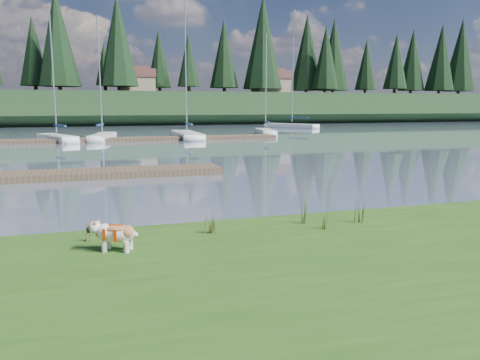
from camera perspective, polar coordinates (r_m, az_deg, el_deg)
name	(u,v)px	position (r m, az deg, el deg)	size (l,w,h in m)	color
ground	(111,141)	(42.35, -15.40, 4.57)	(200.00, 200.00, 0.00)	slate
bank	(215,310)	(7.05, -3.10, -15.53)	(60.00, 9.00, 0.35)	#2C5017
ridge	(100,109)	(85.23, -16.65, 8.32)	(200.00, 20.00, 5.00)	black
bulldog	(115,233)	(9.29, -14.96, -6.22)	(0.96, 0.64, 0.57)	silver
dock_near	(34,176)	(21.55, -23.81, 0.43)	(16.00, 2.00, 0.30)	#4C3D2C
dock_far	(135,139)	(42.46, -12.71, 4.88)	(26.00, 2.20, 0.30)	#4C3D2C
sailboat_bg_1	(54,137)	(44.30, -21.69, 4.86)	(4.14, 7.15, 10.81)	white
sailboat_bg_2	(104,136)	(44.71, -16.26, 5.18)	(2.91, 7.40, 10.98)	white
sailboat_bg_3	(185,134)	(45.98, -6.67, 5.57)	(2.11, 9.60, 13.87)	white
sailboat_bg_4	(265,131)	(50.90, 3.02, 5.96)	(2.81, 7.28, 10.62)	white
sailboat_bg_5	(287,125)	(66.30, 5.80, 6.64)	(6.15, 8.36, 12.47)	white
weed_0	(208,223)	(10.24, -3.90, -5.26)	(0.17, 0.14, 0.53)	#475B23
weed_1	(212,222)	(10.24, -3.47, -5.15)	(0.17, 0.14, 0.58)	#475B23
weed_2	(306,211)	(11.12, 8.01, -3.74)	(0.17, 0.14, 0.73)	#475B23
weed_3	(89,229)	(10.12, -17.93, -5.71)	(0.17, 0.14, 0.60)	#475B23
weed_4	(324,221)	(10.75, 10.19, -4.91)	(0.17, 0.14, 0.44)	#475B23
weed_5	(359,211)	(11.44, 14.33, -3.72)	(0.17, 0.14, 0.66)	#475B23
mud_lip	(168,237)	(11.15, -8.80, -6.83)	(60.00, 0.50, 0.14)	#33281C
conifer_3	(33,51)	(85.07, -23.89, 14.17)	(4.84, 4.84, 12.25)	#382619
conifer_4	(118,41)	(78.98, -14.65, 16.08)	(6.16, 6.16, 15.10)	#382619
conifer_5	(188,60)	(84.22, -6.30, 14.31)	(3.96, 3.96, 10.35)	#382619
conifer_6	(263,43)	(86.18, 2.80, 16.35)	(7.04, 7.04, 17.00)	#382619
conifer_7	(326,57)	(94.37, 10.39, 14.48)	(5.28, 5.28, 13.20)	#382619
conifer_8	(396,61)	(97.70, 18.47, 13.58)	(4.62, 4.62, 11.77)	#382619
conifer_9	(441,57)	(108.14, 23.30, 13.56)	(5.94, 5.94, 14.62)	#382619
house_1	(136,80)	(83.66, -12.58, 11.77)	(6.30, 5.30, 4.65)	gray
house_2	(271,82)	(87.23, 3.79, 11.84)	(6.30, 5.30, 4.65)	gray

